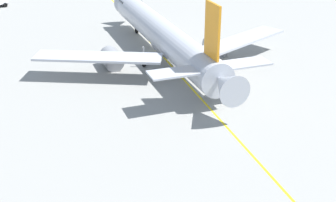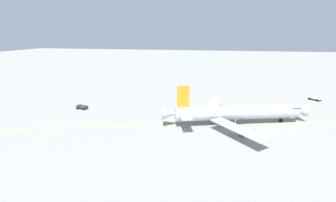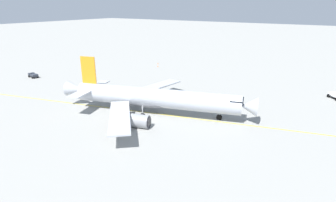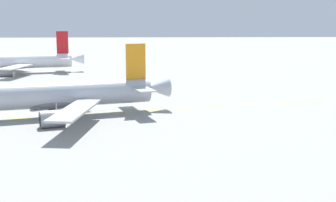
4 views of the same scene
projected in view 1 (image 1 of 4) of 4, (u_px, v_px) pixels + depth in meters
name	position (u px, v px, depth m)	size (l,w,h in m)	color
ground_plane	(192.00, 60.00, 62.23)	(600.00, 600.00, 0.00)	gray
airliner_main	(165.00, 38.00, 60.80)	(38.73, 32.68, 10.89)	#B2B7C1
taxiway_centreline	(177.00, 73.00, 58.21)	(124.95, 33.31, 0.01)	yellow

